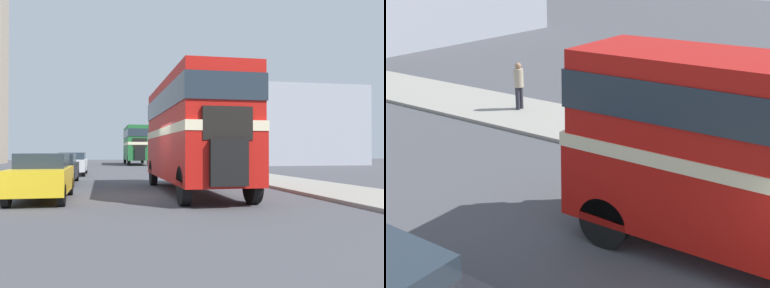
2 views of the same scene
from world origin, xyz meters
The scene contains 1 object.
pedestrian_walking centered at (7.02, 12.57, 1.15)m, with size 0.37×0.37×1.81m.
Camera 2 is at (-8.21, -0.53, 5.99)m, focal length 50.00 mm.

